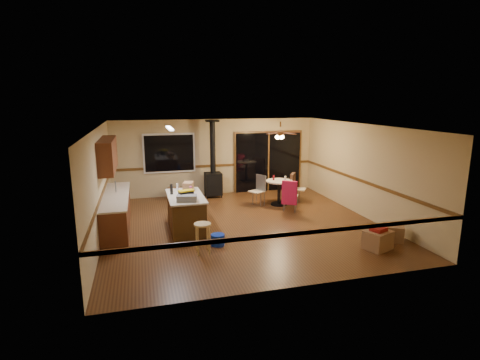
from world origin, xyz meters
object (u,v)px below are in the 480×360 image
object	(u,v)px
chair_left	(259,187)
box_under_window	(175,193)
dining_table	(279,188)
blue_bucket	(218,240)
bar_stool	(203,238)
chair_right	(293,184)
kitchen_island	(186,213)
box_corner_a	(378,240)
toolbox_grey	(187,198)
box_corner_b	(393,233)
chair_near	(290,193)
toolbox_black	(186,195)
wood_stove	(213,176)

from	to	relation	value
chair_left	box_under_window	bearing A→B (deg)	150.82
dining_table	blue_bucket	bearing A→B (deg)	-132.33
box_under_window	dining_table	bearing A→B (deg)	-26.47
bar_stool	chair_right	bearing A→B (deg)	43.24
kitchen_island	box_under_window	bearing A→B (deg)	89.78
box_corner_a	toolbox_grey	bearing A→B (deg)	155.45
kitchen_island	box_corner_b	distance (m)	5.03
kitchen_island	box_corner_a	bearing A→B (deg)	-30.92
blue_bucket	chair_right	size ratio (longest dim) A/B	0.45
toolbox_grey	chair_near	xyz separation A→B (m)	(3.14, 1.25, -0.38)
chair_near	box_under_window	bearing A→B (deg)	142.28
kitchen_island	chair_left	size ratio (longest dim) A/B	3.06
box_corner_b	bar_stool	bearing A→B (deg)	174.22
blue_bucket	kitchen_island	bearing A→B (deg)	114.45
toolbox_black	chair_near	distance (m)	3.32
wood_stove	chair_right	distance (m)	2.71
dining_table	box_under_window	size ratio (longest dim) A/B	1.75
chair_left	toolbox_grey	bearing A→B (deg)	-138.25
blue_bucket	chair_left	distance (m)	3.56
wood_stove	chair_near	xyz separation A→B (m)	(1.81, -2.34, -0.13)
dining_table	box_corner_a	bearing A→B (deg)	-77.94
wood_stove	chair_left	xyz separation A→B (m)	(1.20, -1.34, -0.14)
chair_left	box_corner_b	xyz separation A→B (m)	(2.10, -3.73, -0.40)
toolbox_grey	blue_bucket	world-z (taller)	toolbox_grey
box_corner_b	toolbox_black	bearing A→B (deg)	159.82
toolbox_black	bar_stool	size ratio (longest dim) A/B	0.51
box_under_window	kitchen_island	bearing A→B (deg)	-90.22
bar_stool	blue_bucket	distance (m)	0.56
chair_near	chair_right	size ratio (longest dim) A/B	1.00
toolbox_grey	chair_left	bearing A→B (deg)	41.75
box_under_window	bar_stool	bearing A→B (deg)	-88.15
chair_right	box_corner_a	world-z (taller)	chair_right
bar_stool	chair_near	world-z (taller)	chair_near
toolbox_black	dining_table	world-z (taller)	toolbox_black
chair_right	blue_bucket	bearing A→B (deg)	-136.40
bar_stool	chair_left	world-z (taller)	chair_left
bar_stool	box_under_window	bearing A→B (deg)	91.85
dining_table	bar_stool	bearing A→B (deg)	-133.23
blue_bucket	chair_near	bearing A→B (deg)	37.35
dining_table	chair_near	world-z (taller)	chair_near
chair_right	box_corner_a	xyz separation A→B (m)	(0.29, -4.07, -0.39)
dining_table	chair_near	size ratio (longest dim) A/B	1.17
kitchen_island	box_corner_b	size ratio (longest dim) A/B	3.65
dining_table	chair_left	size ratio (longest dim) A/B	1.49
toolbox_black	box_under_window	size ratio (longest dim) A/B	0.72
box_corner_b	chair_near	bearing A→B (deg)	118.66
toolbox_black	dining_table	bearing A→B (deg)	31.07
bar_stool	box_under_window	world-z (taller)	bar_stool
wood_stove	chair_right	bearing A→B (deg)	-29.63
toolbox_black	chair_right	world-z (taller)	toolbox_black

